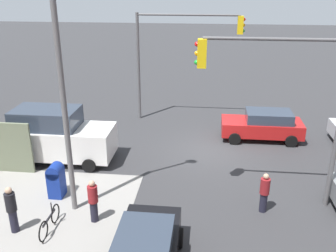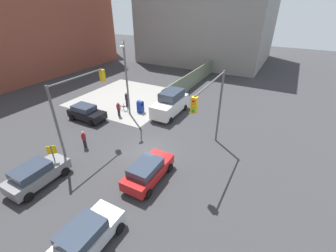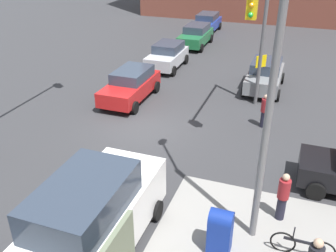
{
  "view_description": "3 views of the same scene",
  "coord_description": "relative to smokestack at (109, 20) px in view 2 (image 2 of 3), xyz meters",
  "views": [
    {
      "loc": [
        0.28,
        17.65,
        8.26
      ],
      "look_at": [
        2.25,
        -0.41,
        1.13
      ],
      "focal_mm": 40.0,
      "sensor_mm": 36.0,
      "label": 1
    },
    {
      "loc": [
        -12.9,
        -8.94,
        11.21
      ],
      "look_at": [
        1.73,
        -1.01,
        1.94
      ],
      "focal_mm": 24.0,
      "sensor_mm": 36.0,
      "label": 2
    },
    {
      "loc": [
        14.03,
        6.29,
        8.07
      ],
      "look_at": [
        1.52,
        1.78,
        1.15
      ],
      "focal_mm": 40.0,
      "sensor_mm": 36.0,
      "label": 3
    }
  ],
  "objects": [
    {
      "name": "warning_sign_two_way",
      "position": [
        -36.0,
        -25.54,
        -5.86
      ],
      "size": [
        0.48,
        0.48,
        2.4
      ],
      "color": "#4C4C4C",
      "rests_on": "ground"
    },
    {
      "name": "construction_fence",
      "position": [
        -13.04,
        -26.8,
        -6.3
      ],
      "size": [
        19.12,
        0.12,
        2.4
      ],
      "primitive_type": "cube",
      "color": "slate",
      "rests_on": "ground"
    },
    {
      "name": "sedan_red",
      "position": [
        -33.44,
        -31.9,
        -6.66
      ],
      "size": [
        4.34,
        2.02,
        1.62
      ],
      "color": "#B21919",
      "rests_on": "ground"
    },
    {
      "name": "building_warehouse_north",
      "position": [
        -20.52,
        4.0,
        1.89
      ],
      "size": [
        32.0,
        18.0,
        18.78
      ],
      "color": "brown",
      "rests_on": "ground"
    },
    {
      "name": "ground_plane",
      "position": [
        -30.6,
        -30.0,
        -7.5
      ],
      "size": [
        120.0,
        120.0,
        0.0
      ],
      "primitive_type": "plane",
      "color": "#333335"
    },
    {
      "name": "van_white_delivery",
      "position": [
        -23.13,
        -28.2,
        -6.22
      ],
      "size": [
        5.4,
        2.32,
        2.62
      ],
      "color": "white",
      "rests_on": "ground"
    },
    {
      "name": "bicycle_leaning_on_fence",
      "position": [
        -25.0,
        -22.8,
        -7.15
      ],
      "size": [
        0.05,
        1.75,
        0.97
      ],
      "color": "black",
      "rests_on": "ground"
    },
    {
      "name": "smokestack",
      "position": [
        0.0,
        0.0,
        0.0
      ],
      "size": [
        1.8,
        1.8,
        15.0
      ],
      "primitive_type": "cylinder",
      "color": "brown",
      "rests_on": "ground"
    },
    {
      "name": "pedestrian_waiting",
      "position": [
        -32.6,
        -24.8,
        -6.67
      ],
      "size": [
        0.36,
        0.36,
        1.61
      ],
      "rotation": [
        0.0,
        0.0,
        5.1
      ],
      "color": "maroon",
      "rests_on": "ground"
    },
    {
      "name": "coupe_silver",
      "position": [
        -39.1,
        -31.88,
        -6.66
      ],
      "size": [
        3.84,
        2.02,
        1.62
      ],
      "color": "#B7BABF",
      "rests_on": "ground"
    },
    {
      "name": "traffic_signal_se_corner",
      "position": [
        -28.54,
        -34.5,
        -2.82
      ],
      "size": [
        6.3,
        0.36,
        6.5
      ],
      "color": "#59595B",
      "rests_on": "ground"
    },
    {
      "name": "pedestrian_crossing",
      "position": [
        -26.4,
        -23.5,
        -6.63
      ],
      "size": [
        0.36,
        0.36,
        1.68
      ],
      "rotation": [
        0.0,
        0.0,
        1.58
      ],
      "color": "maroon",
      "rests_on": "ground"
    },
    {
      "name": "building_loft_east",
      "position": [
        5.4,
        -22.08,
        0.75
      ],
      "size": [
        20.0,
        24.0,
        16.51
      ],
      "color": "gray",
      "rests_on": "ground"
    },
    {
      "name": "pedestrian_walking_north",
      "position": [
        -23.8,
        -22.6,
        -6.57
      ],
      "size": [
        0.36,
        0.36,
        1.77
      ],
      "rotation": [
        0.0,
        0.0,
        4.73
      ],
      "color": "black",
      "rests_on": "ground"
    },
    {
      "name": "mailbox_blue",
      "position": [
        -24.4,
        -25.0,
        -6.74
      ],
      "size": [
        0.56,
        0.64,
        1.43
      ],
      "color": "navy",
      "rests_on": "ground"
    },
    {
      "name": "sedan_black",
      "position": [
        -28.7,
        -21.01,
        -6.66
      ],
      "size": [
        2.02,
        4.05,
        1.62
      ],
      "color": "black",
      "rests_on": "ground"
    },
    {
      "name": "sidewalk_corner",
      "position": [
        -21.6,
        -21.0,
        -7.5
      ],
      "size": [
        12.0,
        12.0,
        0.01
      ],
      "primitive_type": "cube",
      "color": "gray",
      "rests_on": "ground"
    },
    {
      "name": "hatchback_gray",
      "position": [
        -37.4,
        -25.36,
        -6.66
      ],
      "size": [
        4.11,
        2.02,
        1.62
      ],
      "color": "slate",
      "rests_on": "ground"
    },
    {
      "name": "traffic_signal_nw_corner",
      "position": [
        -33.05,
        -25.5,
        -2.88
      ],
      "size": [
        5.37,
        0.36,
        6.5
      ],
      "color": "#59595B",
      "rests_on": "ground"
    },
    {
      "name": "street_lamp_corner",
      "position": [
        -25.7,
        -24.42,
        -2.8
      ],
      "size": [
        2.33,
        1.68,
        8.0
      ],
      "color": "slate",
      "rests_on": "ground"
    }
  ]
}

